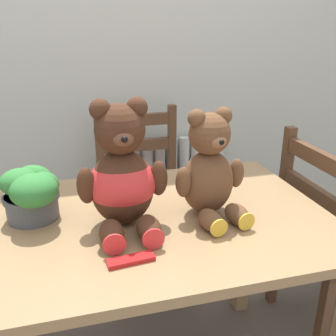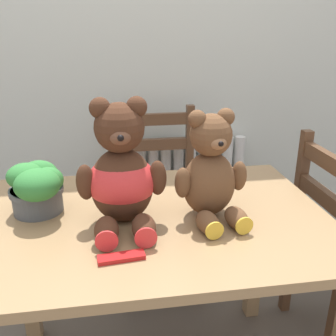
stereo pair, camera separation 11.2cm
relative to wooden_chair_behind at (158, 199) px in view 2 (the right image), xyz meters
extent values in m
cube|color=silver|center=(-0.10, 0.33, 0.84)|extent=(8.00, 0.04, 2.60)
cylinder|color=silver|center=(-0.14, 0.26, -0.11)|extent=(0.06, 0.06, 0.70)
cylinder|color=silver|center=(-0.07, 0.26, -0.11)|extent=(0.06, 0.06, 0.70)
cylinder|color=silver|center=(0.01, 0.26, -0.11)|extent=(0.06, 0.06, 0.70)
cylinder|color=silver|center=(0.08, 0.26, -0.11)|extent=(0.06, 0.06, 0.70)
cylinder|color=silver|center=(0.15, 0.26, -0.11)|extent=(0.06, 0.06, 0.70)
cylinder|color=silver|center=(0.23, 0.26, -0.11)|extent=(0.06, 0.06, 0.70)
cylinder|color=silver|center=(0.30, 0.26, -0.11)|extent=(0.06, 0.06, 0.70)
cylinder|color=silver|center=(0.37, 0.26, -0.11)|extent=(0.06, 0.06, 0.70)
cylinder|color=silver|center=(0.45, 0.26, -0.11)|extent=(0.06, 0.06, 0.70)
cylinder|color=silver|center=(0.52, 0.26, -0.11)|extent=(0.06, 0.06, 0.70)
cube|color=silver|center=(0.19, 0.26, -0.44)|extent=(0.73, 0.10, 0.04)
cube|color=#9E7A51|center=(-0.10, -0.71, 0.27)|extent=(1.10, 0.76, 0.03)
cube|color=#9E7A51|center=(-0.61, -0.38, -0.10)|extent=(0.06, 0.06, 0.72)
cube|color=#9E7A51|center=(0.40, -0.38, -0.10)|extent=(0.06, 0.06, 0.72)
cube|color=brown|center=(0.00, -0.05, -0.02)|extent=(0.43, 0.43, 0.03)
cube|color=brown|center=(0.19, -0.25, -0.25)|extent=(0.04, 0.04, 0.43)
cube|color=brown|center=(-0.19, -0.25, -0.25)|extent=(0.04, 0.04, 0.43)
cube|color=brown|center=(0.19, 0.15, 0.00)|extent=(0.04, 0.04, 0.92)
cube|color=brown|center=(-0.19, 0.15, 0.00)|extent=(0.04, 0.04, 0.92)
cube|color=brown|center=(0.00, 0.15, 0.39)|extent=(0.35, 0.03, 0.06)
cube|color=brown|center=(0.00, 0.15, 0.25)|extent=(0.35, 0.03, 0.06)
cube|color=brown|center=(0.57, -0.38, -0.01)|extent=(0.04, 0.04, 0.90)
cube|color=brown|center=(0.57, -0.57, 0.37)|extent=(0.03, 0.33, 0.06)
cube|color=brown|center=(0.57, -0.57, 0.23)|extent=(0.03, 0.33, 0.06)
ellipsoid|color=#472819|center=(-0.20, -0.72, 0.40)|extent=(0.19, 0.16, 0.23)
sphere|color=#472819|center=(-0.20, -0.72, 0.58)|extent=(0.14, 0.14, 0.14)
sphere|color=#472819|center=(-0.15, -0.72, 0.63)|extent=(0.06, 0.06, 0.06)
sphere|color=#472819|center=(-0.25, -0.72, 0.63)|extent=(0.06, 0.06, 0.06)
ellipsoid|color=brown|center=(-0.20, -0.78, 0.57)|extent=(0.06, 0.05, 0.05)
sphere|color=black|center=(-0.20, -0.80, 0.57)|extent=(0.02, 0.02, 0.02)
ellipsoid|color=#472819|center=(-0.09, -0.74, 0.42)|extent=(0.05, 0.05, 0.11)
ellipsoid|color=#472819|center=(-0.30, -0.74, 0.42)|extent=(0.05, 0.05, 0.11)
ellipsoid|color=#472819|center=(-0.15, -0.84, 0.32)|extent=(0.07, 0.12, 0.07)
cylinder|color=red|center=(-0.15, -0.90, 0.32)|extent=(0.06, 0.01, 0.06)
ellipsoid|color=#472819|center=(-0.25, -0.84, 0.32)|extent=(0.07, 0.12, 0.07)
cylinder|color=red|center=(-0.25, -0.90, 0.32)|extent=(0.06, 0.01, 0.06)
ellipsoid|color=red|center=(-0.20, -0.72, 0.41)|extent=(0.20, 0.18, 0.17)
ellipsoid|color=brown|center=(0.07, -0.72, 0.39)|extent=(0.18, 0.16, 0.20)
sphere|color=brown|center=(0.07, -0.72, 0.54)|extent=(0.13, 0.13, 0.13)
sphere|color=brown|center=(0.11, -0.71, 0.59)|extent=(0.05, 0.05, 0.05)
sphere|color=brown|center=(0.02, -0.73, 0.59)|extent=(0.05, 0.05, 0.05)
ellipsoid|color=#8C5F3F|center=(0.08, -0.77, 0.53)|extent=(0.06, 0.06, 0.04)
sphere|color=black|center=(0.08, -0.79, 0.54)|extent=(0.02, 0.02, 0.02)
ellipsoid|color=brown|center=(0.16, -0.73, 0.41)|extent=(0.05, 0.05, 0.10)
ellipsoid|color=brown|center=(-0.02, -0.75, 0.41)|extent=(0.05, 0.05, 0.10)
ellipsoid|color=brown|center=(0.13, -0.82, 0.32)|extent=(0.07, 0.11, 0.06)
cylinder|color=gold|center=(0.14, -0.87, 0.32)|extent=(0.05, 0.01, 0.05)
ellipsoid|color=brown|center=(0.04, -0.83, 0.32)|extent=(0.07, 0.11, 0.06)
cylinder|color=gold|center=(0.05, -0.88, 0.32)|extent=(0.05, 0.01, 0.05)
cylinder|color=#4C5156|center=(-0.47, -0.62, 0.33)|extent=(0.15, 0.15, 0.08)
cylinder|color=#4C5156|center=(-0.47, -0.62, 0.36)|extent=(0.17, 0.17, 0.02)
ellipsoid|color=#337F38|center=(-0.43, -0.62, 0.39)|extent=(0.10, 0.09, 0.08)
ellipsoid|color=#337F38|center=(-0.46, -0.58, 0.39)|extent=(0.12, 0.09, 0.10)
ellipsoid|color=#337F38|center=(-0.49, -0.62, 0.41)|extent=(0.12, 0.11, 0.08)
ellipsoid|color=#337F38|center=(-0.45, -0.68, 0.40)|extent=(0.14, 0.13, 0.10)
cube|color=red|center=(-0.21, -0.93, 0.29)|extent=(0.12, 0.05, 0.01)
camera|label=1|loc=(-0.33, -1.73, 0.85)|focal=40.00mm
camera|label=2|loc=(-0.22, -1.75, 0.85)|focal=40.00mm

